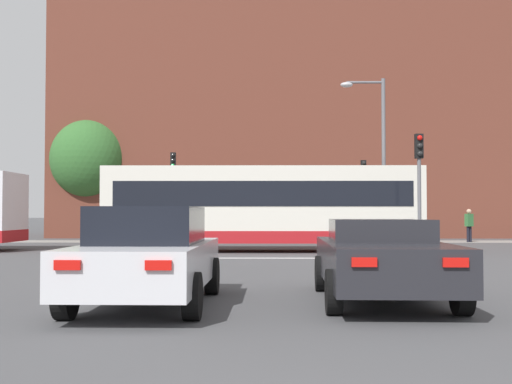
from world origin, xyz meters
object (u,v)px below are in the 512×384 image
car_saloon_left (149,255)px  street_lamp_junction (376,145)px  car_roadster_right (382,259)px  traffic_light_near_right (419,174)px  pedestrian_waiting (302,221)px  pedestrian_walking_east (469,223)px  traffic_light_far_left (173,182)px  traffic_light_far_right (364,187)px  bus_crossing_lead (263,206)px

car_saloon_left → street_lamp_junction: size_ratio=0.65×
car_roadster_right → traffic_light_near_right: bearing=74.8°
car_saloon_left → street_lamp_junction: (6.37, 16.16, 3.45)m
pedestrian_waiting → pedestrian_walking_east: 8.19m
street_lamp_junction → pedestrian_walking_east: size_ratio=4.24×
traffic_light_near_right → traffic_light_far_left: bearing=132.1°
pedestrian_walking_east → street_lamp_junction: bearing=-166.4°
car_roadster_right → traffic_light_far_right: size_ratio=1.12×
street_lamp_junction → traffic_light_near_right: bearing=-84.7°
traffic_light_far_left → street_lamp_junction: (9.03, -5.34, 1.26)m
street_lamp_junction → pedestrian_waiting: (-2.70, 5.76, -3.18)m
traffic_light_far_right → car_roadster_right: bearing=-98.2°
traffic_light_far_right → street_lamp_junction: 5.83m
car_saloon_left → traffic_light_far_right: 22.88m
bus_crossing_lead → traffic_light_near_right: (5.10, -2.96, 1.03)m
bus_crossing_lead → traffic_light_far_right: traffic_light_far_right is taller
car_saloon_left → traffic_light_far_left: traffic_light_far_left is taller
traffic_light_far_left → bus_crossing_lead: bearing=-59.7°
traffic_light_near_right → pedestrian_walking_east: traffic_light_near_right is taller
traffic_light_far_left → pedestrian_waiting: bearing=3.8°
bus_crossing_lead → pedestrian_walking_east: (10.11, 7.70, -0.72)m
pedestrian_waiting → traffic_light_far_left: bearing=-84.2°
traffic_light_far_left → street_lamp_junction: 10.57m
street_lamp_junction → car_saloon_left: bearing=-111.5°
traffic_light_near_right → pedestrian_waiting: bearing=106.2°
traffic_light_near_right → pedestrian_waiting: traffic_light_near_right is taller
traffic_light_far_left → pedestrian_walking_east: 14.66m
bus_crossing_lead → traffic_light_near_right: 5.98m
car_saloon_left → bus_crossing_lead: 14.08m
pedestrian_waiting → traffic_light_far_right: bearing=89.3°
traffic_light_near_right → pedestrian_walking_east: size_ratio=2.46×
car_roadster_right → traffic_light_far_right: bearing=83.4°
traffic_light_near_right → street_lamp_junction: bearing=95.3°
bus_crossing_lead → street_lamp_junction: bearing=-64.4°
street_lamp_junction → pedestrian_waiting: bearing=115.1°
car_roadster_right → street_lamp_junction: bearing=81.9°
car_saloon_left → traffic_light_near_right: size_ratio=1.12×
traffic_light_near_right → traffic_light_far_left: (-9.51, 10.52, 0.25)m
street_lamp_junction → traffic_light_far_right: bearing=86.3°
car_saloon_left → traffic_light_near_right: traffic_light_near_right is taller
traffic_light_near_right → pedestrian_walking_east: 11.92m
street_lamp_junction → pedestrian_waiting: 7.11m
traffic_light_near_right → traffic_light_far_left: traffic_light_far_left is taller
bus_crossing_lead → pedestrian_walking_east: size_ratio=7.10×
car_saloon_left → traffic_light_far_left: size_ratio=1.02×
bus_crossing_lead → street_lamp_junction: size_ratio=1.67×
traffic_light_far_left → street_lamp_junction: size_ratio=0.64×
car_saloon_left → traffic_light_far_right: bearing=73.7°
car_saloon_left → bus_crossing_lead: bus_crossing_lead is taller
car_roadster_right → traffic_light_far_left: (-6.33, 21.03, 2.27)m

